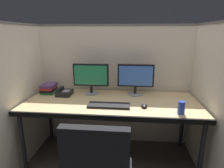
{
  "coord_description": "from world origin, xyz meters",
  "views": [
    {
      "loc": [
        0.19,
        -1.65,
        1.47
      ],
      "look_at": [
        0.0,
        0.35,
        0.92
      ],
      "focal_mm": 30.14,
      "sensor_mm": 36.0,
      "label": 1
    }
  ],
  "objects": [
    {
      "name": "book_stack",
      "position": [
        -0.81,
        0.51,
        0.8
      ],
      "size": [
        0.16,
        0.22,
        0.11
      ],
      "color": "#26723F",
      "rests_on": "desk"
    },
    {
      "name": "desk_phone",
      "position": [
        -0.59,
        0.44,
        0.77
      ],
      "size": [
        0.17,
        0.19,
        0.09
      ],
      "color": "black",
      "rests_on": "desk"
    },
    {
      "name": "cubicle_partition_rear",
      "position": [
        0.0,
        0.74,
        0.79
      ],
      "size": [
        2.21,
        0.06,
        1.57
      ],
      "color": "beige",
      "rests_on": "ground"
    },
    {
      "name": "cubicle_partition_right",
      "position": [
        0.99,
        0.2,
        0.79
      ],
      "size": [
        0.06,
        1.41,
        1.57
      ],
      "color": "beige",
      "rests_on": "ground"
    },
    {
      "name": "monitor_right",
      "position": [
        0.26,
        0.54,
        0.96
      ],
      "size": [
        0.43,
        0.17,
        0.37
      ],
      "color": "gray",
      "rests_on": "desk"
    },
    {
      "name": "monitor_left",
      "position": [
        -0.27,
        0.52,
        0.96
      ],
      "size": [
        0.43,
        0.17,
        0.37
      ],
      "color": "gray",
      "rests_on": "desk"
    },
    {
      "name": "computer_mouse",
      "position": [
        0.35,
        0.14,
        0.76
      ],
      "size": [
        0.06,
        0.1,
        0.04
      ],
      "color": "black",
      "rests_on": "desk"
    },
    {
      "name": "keyboard_main",
      "position": [
        -0.01,
        0.13,
        0.75
      ],
      "size": [
        0.43,
        0.15,
        0.02
      ],
      "primitive_type": "cube",
      "color": "black",
      "rests_on": "desk"
    },
    {
      "name": "soda_can",
      "position": [
        0.68,
        0.02,
        0.8
      ],
      "size": [
        0.07,
        0.07,
        0.12
      ],
      "primitive_type": "cylinder",
      "color": "#263FB2",
      "rests_on": "desk"
    },
    {
      "name": "cubicle_partition_left",
      "position": [
        -0.99,
        0.2,
        0.79
      ],
      "size": [
        0.06,
        1.41,
        1.57
      ],
      "color": "beige",
      "rests_on": "ground"
    },
    {
      "name": "desk",
      "position": [
        0.0,
        0.29,
        0.69
      ],
      "size": [
        1.9,
        0.8,
        0.74
      ],
      "color": "tan",
      "rests_on": "ground"
    }
  ]
}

